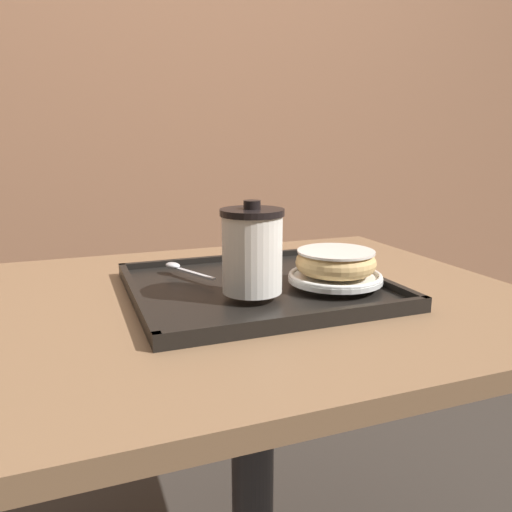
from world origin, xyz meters
TOP-DOWN VIEW (x-y plane):
  - wall_behind at (0.00, 1.10)m, footprint 8.00×0.05m
  - cafe_table at (0.00, 0.00)m, footprint 0.93×0.78m
  - serving_tray at (0.01, -0.00)m, footprint 0.42×0.39m
  - coffee_cup_front at (-0.03, -0.07)m, footprint 0.10×0.10m
  - plate_with_chocolate_donut at (0.13, -0.06)m, footprint 0.16×0.16m
  - donut_chocolate_glazed at (0.13, -0.06)m, footprint 0.14×0.14m
  - spoon at (-0.11, 0.11)m, footprint 0.07×0.13m

SIDE VIEW (x-z plane):
  - cafe_table at x=0.00m, z-range 0.20..0.93m
  - serving_tray at x=0.01m, z-range 0.73..0.75m
  - spoon at x=-0.11m, z-range 0.75..0.77m
  - plate_with_chocolate_donut at x=0.13m, z-range 0.76..0.77m
  - donut_chocolate_glazed at x=0.13m, z-range 0.77..0.81m
  - coffee_cup_front at x=-0.03m, z-range 0.75..0.89m
  - wall_behind at x=0.00m, z-range 0.00..2.40m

